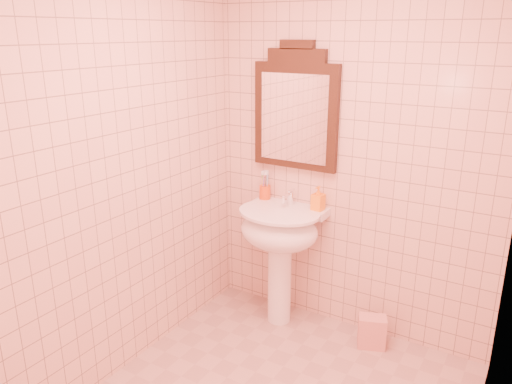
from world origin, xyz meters
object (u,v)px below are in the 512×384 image
Objects in this scene: mirror at (296,111)px; towel at (372,332)px; soap_dispenser at (318,198)px; toothbrush_cup at (265,192)px; pedestal_sink at (280,238)px.

mirror is 1.58m from towel.
toothbrush_cup is at bearing -175.51° from soap_dispenser.
mirror is 0.65m from toothbrush_cup.
toothbrush_cup is at bearing 172.33° from towel.
mirror reaches higher than pedestal_sink.
pedestal_sink is at bearing -138.31° from soap_dispenser.
mirror is (0.00, 0.20, 0.86)m from pedestal_sink.
toothbrush_cup reaches higher than soap_dispenser.
mirror is 0.62m from soap_dispenser.
toothbrush_cup is (-0.22, -0.03, -0.61)m from mirror.
mirror is 3.89× the size of towel.
soap_dispenser reaches higher than towel.
soap_dispenser is at bearing 167.53° from towel.
mirror is 5.07× the size of soap_dispenser.
toothbrush_cup is 1.11× the size of soap_dispenser.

